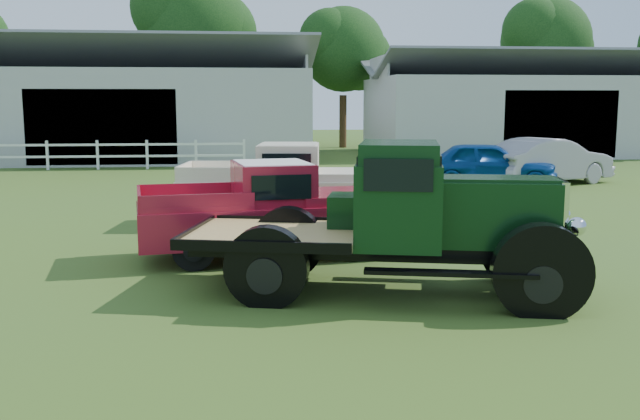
{
  "coord_description": "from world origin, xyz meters",
  "views": [
    {
      "loc": [
        -1.01,
        -10.1,
        2.79
      ],
      "look_at": [
        0.2,
        1.2,
        1.05
      ],
      "focal_mm": 40.0,
      "sensor_mm": 36.0,
      "label": 1
    }
  ],
  "objects_px": {
    "white_pickup": "(285,185)",
    "red_pickup": "(268,209)",
    "misc_car_blue": "(488,164)",
    "vintage_flatbed": "(391,219)",
    "misc_car_grey": "(548,161)"
  },
  "relations": [
    {
      "from": "vintage_flatbed",
      "to": "red_pickup",
      "type": "relative_size",
      "value": 1.17
    },
    {
      "from": "white_pickup",
      "to": "misc_car_grey",
      "type": "xyz_separation_m",
      "value": [
        9.32,
        6.94,
        -0.12
      ]
    },
    {
      "from": "white_pickup",
      "to": "red_pickup",
      "type": "bearing_deg",
      "value": -91.31
    },
    {
      "from": "white_pickup",
      "to": "vintage_flatbed",
      "type": "bearing_deg",
      "value": -72.07
    },
    {
      "from": "vintage_flatbed",
      "to": "red_pickup",
      "type": "distance_m",
      "value": 3.18
    },
    {
      "from": "red_pickup",
      "to": "vintage_flatbed",
      "type": "bearing_deg",
      "value": -66.3
    },
    {
      "from": "misc_car_blue",
      "to": "misc_car_grey",
      "type": "xyz_separation_m",
      "value": [
        2.26,
        0.49,
        0.04
      ]
    },
    {
      "from": "vintage_flatbed",
      "to": "misc_car_blue",
      "type": "xyz_separation_m",
      "value": [
        5.87,
        12.61,
        -0.36
      ]
    },
    {
      "from": "misc_car_blue",
      "to": "misc_car_grey",
      "type": "relative_size",
      "value": 0.92
    },
    {
      "from": "vintage_flatbed",
      "to": "misc_car_blue",
      "type": "distance_m",
      "value": 13.91
    },
    {
      "from": "vintage_flatbed",
      "to": "misc_car_blue",
      "type": "relative_size",
      "value": 1.28
    },
    {
      "from": "vintage_flatbed",
      "to": "misc_car_grey",
      "type": "bearing_deg",
      "value": 71.36
    },
    {
      "from": "vintage_flatbed",
      "to": "misc_car_grey",
      "type": "xyz_separation_m",
      "value": [
        8.13,
        13.09,
        -0.32
      ]
    },
    {
      "from": "vintage_flatbed",
      "to": "misc_car_grey",
      "type": "height_order",
      "value": "vintage_flatbed"
    },
    {
      "from": "red_pickup",
      "to": "misc_car_blue",
      "type": "bearing_deg",
      "value": 44.1
    }
  ]
}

